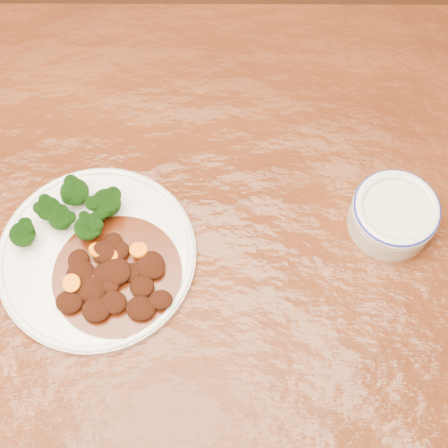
# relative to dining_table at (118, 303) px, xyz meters

# --- Properties ---
(ground) EXTENTS (4.00, 4.00, 0.00)m
(ground) POSITION_rel_dining_table_xyz_m (0.00, 0.00, -0.67)
(ground) COLOR #492512
(ground) RESTS_ON ground
(dining_table) EXTENTS (1.58, 1.05, 0.75)m
(dining_table) POSITION_rel_dining_table_xyz_m (0.00, 0.00, 0.00)
(dining_table) COLOR #56250F
(dining_table) RESTS_ON ground
(dinner_plate) EXTENTS (0.25, 0.25, 0.02)m
(dinner_plate) POSITION_rel_dining_table_xyz_m (-0.02, 0.03, 0.09)
(dinner_plate) COLOR white
(dinner_plate) RESTS_ON dining_table
(broccoli_florets) EXTENTS (0.13, 0.10, 0.04)m
(broccoli_florets) POSITION_rel_dining_table_xyz_m (-0.05, 0.07, 0.12)
(broccoli_florets) COLOR #598344
(broccoli_florets) RESTS_ON dinner_plate
(mince_stew) EXTENTS (0.16, 0.16, 0.03)m
(mince_stew) POSITION_rel_dining_table_xyz_m (0.01, -0.00, 0.10)
(mince_stew) COLOR #4F1B08
(mince_stew) RESTS_ON dinner_plate
(dip_bowl) EXTENTS (0.11, 0.11, 0.05)m
(dip_bowl) POSITION_rel_dining_table_xyz_m (0.34, 0.12, 0.11)
(dip_bowl) COLOR beige
(dip_bowl) RESTS_ON dining_table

